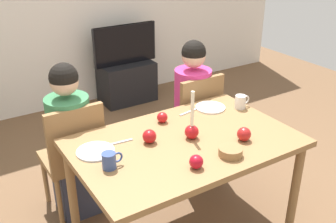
# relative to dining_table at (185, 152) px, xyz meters

# --- Properties ---
(dining_table) EXTENTS (1.40, 0.90, 0.75)m
(dining_table) POSITION_rel_dining_table_xyz_m (0.00, 0.00, 0.00)
(dining_table) COLOR olive
(dining_table) RESTS_ON ground
(chair_left) EXTENTS (0.40, 0.40, 0.90)m
(chair_left) POSITION_rel_dining_table_xyz_m (-0.53, 0.61, -0.15)
(chair_left) COLOR olive
(chair_left) RESTS_ON ground
(chair_right) EXTENTS (0.40, 0.40, 0.90)m
(chair_right) POSITION_rel_dining_table_xyz_m (0.51, 0.61, -0.15)
(chair_right) COLOR olive
(chair_right) RESTS_ON ground
(person_left_child) EXTENTS (0.30, 0.30, 1.17)m
(person_left_child) POSITION_rel_dining_table_xyz_m (-0.53, 0.64, -0.10)
(person_left_child) COLOR #33384C
(person_left_child) RESTS_ON ground
(person_right_child) EXTENTS (0.30, 0.30, 1.17)m
(person_right_child) POSITION_rel_dining_table_xyz_m (0.51, 0.64, -0.10)
(person_right_child) COLOR #33384C
(person_right_child) RESTS_ON ground
(tv_stand) EXTENTS (0.64, 0.40, 0.48)m
(tv_stand) POSITION_rel_dining_table_xyz_m (0.73, 2.30, -0.43)
(tv_stand) COLOR black
(tv_stand) RESTS_ON ground
(tv) EXTENTS (0.79, 0.05, 0.46)m
(tv) POSITION_rel_dining_table_xyz_m (0.73, 2.30, 0.04)
(tv) COLOR black
(tv) RESTS_ON tv_stand
(candle_centerpiece) EXTENTS (0.09, 0.09, 0.32)m
(candle_centerpiece) POSITION_rel_dining_table_xyz_m (0.05, -0.00, 0.15)
(candle_centerpiece) COLOR red
(candle_centerpiece) RESTS_ON dining_table
(plate_left) EXTENTS (0.23, 0.23, 0.01)m
(plate_left) POSITION_rel_dining_table_xyz_m (-0.53, 0.16, 0.09)
(plate_left) COLOR silver
(plate_left) RESTS_ON dining_table
(plate_right) EXTENTS (0.22, 0.22, 0.01)m
(plate_right) POSITION_rel_dining_table_xyz_m (0.43, 0.30, 0.09)
(plate_right) COLOR white
(plate_right) RESTS_ON dining_table
(mug_left) EXTENTS (0.12, 0.08, 0.09)m
(mug_left) POSITION_rel_dining_table_xyz_m (-0.53, -0.03, 0.13)
(mug_left) COLOR #33477F
(mug_left) RESTS_ON dining_table
(mug_right) EXTENTS (0.12, 0.08, 0.10)m
(mug_right) POSITION_rel_dining_table_xyz_m (0.62, 0.18, 0.13)
(mug_right) COLOR silver
(mug_right) RESTS_ON dining_table
(fork_left) EXTENTS (0.18, 0.03, 0.01)m
(fork_left) POSITION_rel_dining_table_xyz_m (-0.37, 0.19, 0.09)
(fork_left) COLOR silver
(fork_left) RESTS_ON dining_table
(fork_right) EXTENTS (0.18, 0.04, 0.01)m
(fork_right) POSITION_rel_dining_table_xyz_m (0.26, 0.32, 0.09)
(fork_right) COLOR silver
(fork_right) RESTS_ON dining_table
(bowl_walnuts) EXTENTS (0.14, 0.14, 0.05)m
(bowl_walnuts) POSITION_rel_dining_table_xyz_m (0.12, -0.29, 0.11)
(bowl_walnuts) COLOR olive
(bowl_walnuts) RESTS_ON dining_table
(apple_near_candle) EXTENTS (0.09, 0.09, 0.09)m
(apple_near_candle) POSITION_rel_dining_table_xyz_m (-0.20, 0.09, 0.13)
(apple_near_candle) COLOR #AC1417
(apple_near_candle) RESTS_ON dining_table
(apple_by_left_plate) EXTENTS (0.09, 0.09, 0.09)m
(apple_by_left_plate) POSITION_rel_dining_table_xyz_m (0.31, -0.20, 0.13)
(apple_by_left_plate) COLOR #AE1C1B
(apple_by_left_plate) RESTS_ON dining_table
(apple_by_right_mug) EXTENTS (0.07, 0.07, 0.07)m
(apple_by_right_mug) POSITION_rel_dining_table_xyz_m (0.01, 0.29, 0.12)
(apple_by_right_mug) COLOR red
(apple_by_right_mug) RESTS_ON dining_table
(apple_far_edge) EXTENTS (0.08, 0.08, 0.08)m
(apple_far_edge) POSITION_rel_dining_table_xyz_m (-0.12, -0.29, 0.12)
(apple_far_edge) COLOR #AD0F1E
(apple_far_edge) RESTS_ON dining_table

